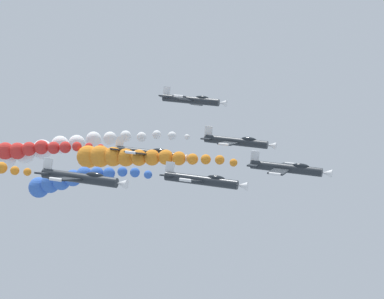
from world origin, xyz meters
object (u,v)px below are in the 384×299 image
Objects in this scene: airplane_left_outer at (148,153)px; airplane_trailing at (81,178)px; airplane_right_inner at (203,180)px; airplane_left_inner at (237,142)px; airplane_right_outer at (192,100)px; airplane_lead at (288,168)px.

airplane_trailing is (18.00, -0.38, 3.06)m from airplane_left_outer.
airplane_left_inner is at bearing -178.42° from airplane_right_inner.
airplane_left_inner reaches higher than airplane_left_outer.
airplane_right_outer reaches higher than airplane_right_inner.
airplane_right_outer is at bearing -157.86° from airplane_right_inner.
airplane_left_inner is (-8.51, -8.98, -0.18)m from airplane_lead.
airplane_lead is 26.38m from airplane_trailing.
airplane_lead is at bearing 132.71° from airplane_trailing.
airplane_lead is 1.00× the size of airplane_right_inner.
airplane_lead is 1.00× the size of airplane_right_outer.
airplane_left_inner is 12.94m from airplane_left_outer.
airplane_trailing reaches higher than airplane_lead.
airplane_lead is at bearing 89.39° from airplane_left_outer.
airplane_left_inner is at bearing 158.62° from airplane_trailing.
airplane_right_inner is at bearing -47.30° from airplane_lead.
airplane_trailing is (9.93, -10.75, 2.57)m from airplane_right_inner.
airplane_trailing is (35.27, -0.44, 0.17)m from airplane_right_outer.
airplane_right_outer is (-8.96, -9.86, 2.77)m from airplane_left_inner.
airplane_right_inner is (16.38, 0.45, 0.37)m from airplane_left_inner.
airplane_trailing reaches higher than airplane_left_outer.
airplane_left_inner is 28.40m from airplane_trailing.
airplane_left_outer is 18.26m from airplane_trailing.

